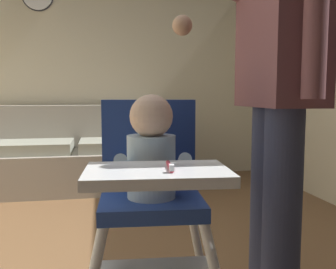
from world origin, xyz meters
TOP-DOWN VIEW (x-y plane):
  - wall_far at (0.00, 2.60)m, footprint 4.85×0.06m
  - couch at (-0.24, 2.08)m, footprint 2.07×0.86m
  - high_chair at (0.16, -0.63)m, footprint 0.65×0.76m
  - adult_standing at (0.63, -0.65)m, footprint 0.51×0.51m

SIDE VIEW (x-z plane):
  - couch at x=-0.24m, z-range -0.10..0.76m
  - high_chair at x=0.16m, z-range 0.19..1.17m
  - adult_standing at x=0.63m, z-range 0.12..1.85m
  - wall_far at x=0.00m, z-range 0.00..2.57m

